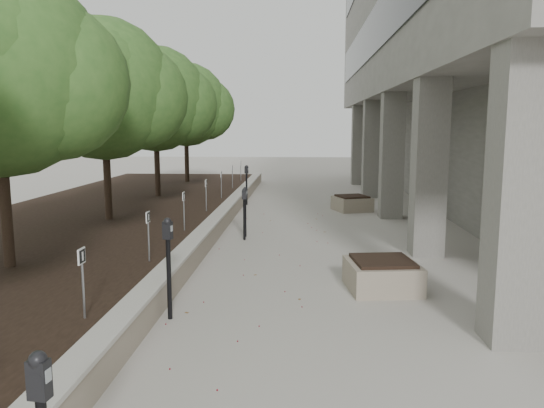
% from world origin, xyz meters
% --- Properties ---
extents(ground, '(90.00, 90.00, 0.00)m').
position_xyz_m(ground, '(0.00, 0.00, 0.00)').
color(ground, '#B0ABA2').
rests_on(ground, ground).
extents(retaining_wall, '(0.39, 26.00, 0.50)m').
position_xyz_m(retaining_wall, '(-1.82, 9.00, 0.25)').
color(retaining_wall, tan).
rests_on(retaining_wall, ground).
extents(planting_bed, '(7.00, 26.00, 0.40)m').
position_xyz_m(planting_bed, '(-5.50, 9.00, 0.20)').
color(planting_bed, black).
rests_on(planting_bed, ground).
extents(crabapple_tree_3, '(4.60, 4.00, 5.44)m').
position_xyz_m(crabapple_tree_3, '(-4.80, 8.00, 3.12)').
color(crabapple_tree_3, '#335F24').
rests_on(crabapple_tree_3, planting_bed).
extents(crabapple_tree_4, '(4.60, 4.00, 5.44)m').
position_xyz_m(crabapple_tree_4, '(-4.80, 13.00, 3.12)').
color(crabapple_tree_4, '#335F24').
rests_on(crabapple_tree_4, planting_bed).
extents(crabapple_tree_5, '(4.60, 4.00, 5.44)m').
position_xyz_m(crabapple_tree_5, '(-4.80, 18.00, 3.12)').
color(crabapple_tree_5, '#335F24').
rests_on(crabapple_tree_5, planting_bed).
extents(parking_sign_2, '(0.04, 0.22, 0.96)m').
position_xyz_m(parking_sign_2, '(-2.35, 0.50, 0.88)').
color(parking_sign_2, black).
rests_on(parking_sign_2, planting_bed).
extents(parking_sign_3, '(0.04, 0.22, 0.96)m').
position_xyz_m(parking_sign_3, '(-2.35, 3.50, 0.88)').
color(parking_sign_3, black).
rests_on(parking_sign_3, planting_bed).
extents(parking_sign_4, '(0.04, 0.22, 0.96)m').
position_xyz_m(parking_sign_4, '(-2.35, 6.50, 0.88)').
color(parking_sign_4, black).
rests_on(parking_sign_4, planting_bed).
extents(parking_sign_5, '(0.04, 0.22, 0.96)m').
position_xyz_m(parking_sign_5, '(-2.35, 9.50, 0.88)').
color(parking_sign_5, black).
rests_on(parking_sign_5, planting_bed).
extents(parking_sign_6, '(0.04, 0.22, 0.96)m').
position_xyz_m(parking_sign_6, '(-2.35, 12.50, 0.88)').
color(parking_sign_6, black).
rests_on(parking_sign_6, planting_bed).
extents(parking_sign_7, '(0.04, 0.22, 0.96)m').
position_xyz_m(parking_sign_7, '(-2.35, 15.50, 0.88)').
color(parking_sign_7, black).
rests_on(parking_sign_7, planting_bed).
extents(parking_sign_8, '(0.04, 0.22, 0.96)m').
position_xyz_m(parking_sign_8, '(-2.35, 18.50, 0.88)').
color(parking_sign_8, black).
rests_on(parking_sign_8, planting_bed).
extents(parking_meter_2, '(0.18, 0.15, 1.59)m').
position_xyz_m(parking_meter_2, '(-1.48, 1.58, 0.79)').
color(parking_meter_2, black).
rests_on(parking_meter_2, ground).
extents(parking_meter_3, '(0.14, 0.10, 1.36)m').
position_xyz_m(parking_meter_3, '(-0.96, 7.31, 0.68)').
color(parking_meter_3, black).
rests_on(parking_meter_3, ground).
extents(parking_meter_4, '(0.15, 0.13, 1.35)m').
position_xyz_m(parking_meter_4, '(-0.97, 7.72, 0.67)').
color(parking_meter_4, black).
rests_on(parking_meter_4, ground).
extents(parking_meter_5, '(0.17, 0.15, 1.51)m').
position_xyz_m(parking_meter_5, '(-1.55, 13.52, 0.75)').
color(parking_meter_5, black).
rests_on(parking_meter_5, ground).
extents(planter_front, '(1.36, 1.36, 0.57)m').
position_xyz_m(planter_front, '(2.00, 3.25, 0.28)').
color(planter_front, tan).
rests_on(planter_front, ground).
extents(planter_back, '(1.46, 1.46, 0.54)m').
position_xyz_m(planter_back, '(2.30, 12.35, 0.27)').
color(planter_back, tan).
rests_on(planter_back, ground).
extents(berry_scatter, '(3.30, 14.10, 0.02)m').
position_xyz_m(berry_scatter, '(-0.10, 5.00, 0.01)').
color(berry_scatter, maroon).
rests_on(berry_scatter, ground).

